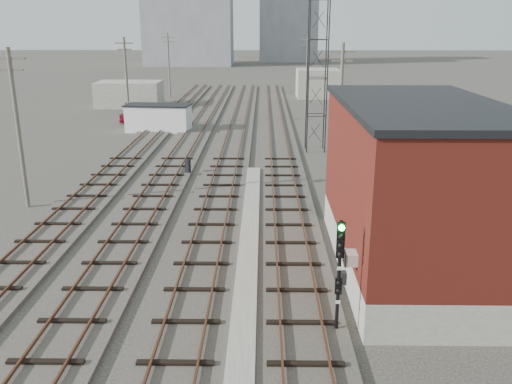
{
  "coord_description": "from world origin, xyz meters",
  "views": [
    {
      "loc": [
        1.17,
        -9.65,
        10.16
      ],
      "look_at": [
        0.82,
        16.0,
        2.2
      ],
      "focal_mm": 38.0,
      "sensor_mm": 36.0,
      "label": 1
    }
  ],
  "objects_px": {
    "switch_stand": "(188,167)",
    "car_red": "(140,117)",
    "signal_mast": "(339,269)",
    "car_silver": "(141,114)",
    "site_trailer": "(158,118)",
    "car_grey": "(142,108)"
  },
  "relations": [
    {
      "from": "signal_mast",
      "to": "car_red",
      "type": "xyz_separation_m",
      "value": [
        -15.63,
        40.65,
        -1.71
      ]
    },
    {
      "from": "car_red",
      "to": "switch_stand",
      "type": "bearing_deg",
      "value": -157.3
    },
    {
      "from": "car_grey",
      "to": "signal_mast",
      "type": "bearing_deg",
      "value": -156.44
    },
    {
      "from": "switch_stand",
      "to": "car_silver",
      "type": "relative_size",
      "value": 0.35
    },
    {
      "from": "site_trailer",
      "to": "car_silver",
      "type": "height_order",
      "value": "site_trailer"
    },
    {
      "from": "switch_stand",
      "to": "site_trailer",
      "type": "distance_m",
      "value": 17.04
    },
    {
      "from": "car_red",
      "to": "car_silver",
      "type": "xyz_separation_m",
      "value": [
        -0.5,
        2.83,
        -0.12
      ]
    },
    {
      "from": "switch_stand",
      "to": "car_silver",
      "type": "xyz_separation_m",
      "value": [
        -8.31,
        23.11,
        -0.01
      ]
    },
    {
      "from": "car_red",
      "to": "car_silver",
      "type": "relative_size",
      "value": 1.16
    },
    {
      "from": "signal_mast",
      "to": "car_red",
      "type": "height_order",
      "value": "signal_mast"
    },
    {
      "from": "car_red",
      "to": "car_silver",
      "type": "height_order",
      "value": "car_red"
    },
    {
      "from": "switch_stand",
      "to": "car_grey",
      "type": "relative_size",
      "value": 0.32
    },
    {
      "from": "site_trailer",
      "to": "car_red",
      "type": "relative_size",
      "value": 1.54
    },
    {
      "from": "switch_stand",
      "to": "signal_mast",
      "type": "bearing_deg",
      "value": -44.72
    },
    {
      "from": "signal_mast",
      "to": "car_silver",
      "type": "relative_size",
      "value": 1.12
    },
    {
      "from": "car_red",
      "to": "car_silver",
      "type": "distance_m",
      "value": 2.88
    },
    {
      "from": "car_silver",
      "to": "car_red",
      "type": "bearing_deg",
      "value": 163.49
    },
    {
      "from": "site_trailer",
      "to": "signal_mast",
      "type": "bearing_deg",
      "value": -65.22
    },
    {
      "from": "signal_mast",
      "to": "car_red",
      "type": "relative_size",
      "value": 0.96
    },
    {
      "from": "car_grey",
      "to": "car_red",
      "type": "bearing_deg",
      "value": -165.36
    },
    {
      "from": "switch_stand",
      "to": "car_red",
      "type": "relative_size",
      "value": 0.31
    },
    {
      "from": "switch_stand",
      "to": "car_red",
      "type": "xyz_separation_m",
      "value": [
        -7.81,
        20.28,
        0.11
      ]
    }
  ]
}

